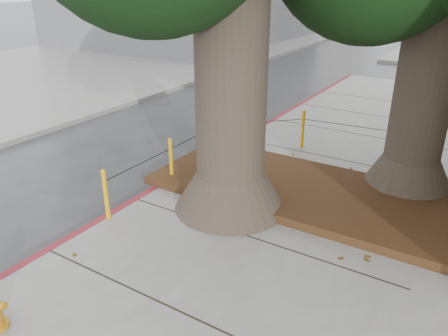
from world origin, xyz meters
name	(u,v)px	position (x,y,z in m)	size (l,w,h in m)	color
ground	(146,304)	(0.00, 0.00, 0.00)	(140.00, 140.00, 0.00)	#28282B
sidewalk_opposite	(61,69)	(-14.00, 10.00, 0.07)	(14.00, 60.00, 0.15)	slate
curb_red	(153,192)	(-2.00, 2.50, 0.07)	(0.14, 26.00, 0.16)	maroon
planter_bed	(316,193)	(0.90, 3.90, 0.23)	(6.40, 2.60, 0.16)	black
bollard_ring	(248,147)	(-0.87, 4.38, 0.66)	(3.79, 5.39, 0.95)	#FFB00E
car_dark	(217,45)	(-10.06, 17.31, 0.62)	(1.73, 4.25, 1.23)	black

